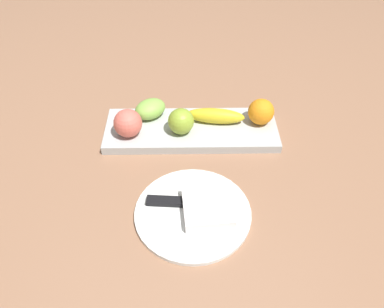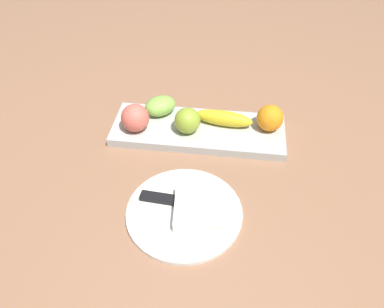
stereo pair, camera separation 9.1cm
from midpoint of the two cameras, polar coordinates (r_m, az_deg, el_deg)
ground_plane at (r=1.08m, az=1.53°, el=4.37°), size 2.40×2.40×0.00m
fruit_tray at (r=1.04m, az=3.45°, el=3.43°), size 0.46×0.17×0.02m
apple at (r=1.00m, az=1.92°, el=4.88°), size 0.07×0.07×0.07m
banana at (r=1.04m, az=7.25°, el=5.18°), size 0.16×0.06×0.04m
orange_near_apple at (r=1.04m, az=14.03°, el=5.11°), size 0.07×0.07×0.07m
peach at (r=1.01m, az=-5.91°, el=5.25°), size 0.07×0.07×0.07m
grape_bunch at (r=1.07m, az=-2.31°, el=7.07°), size 0.11×0.11×0.05m
dinner_plate at (r=0.86m, az=1.92°, el=-8.86°), size 0.26×0.26×0.01m
folded_napkin at (r=0.84m, az=4.15°, el=-8.32°), size 0.12×0.12×0.03m
knife at (r=0.87m, az=-0.79°, el=-6.95°), size 0.18×0.03×0.01m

